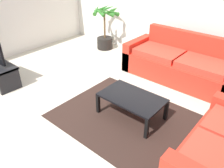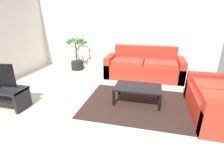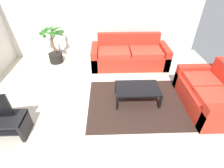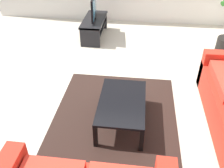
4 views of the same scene
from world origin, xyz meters
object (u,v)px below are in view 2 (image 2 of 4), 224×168
at_px(couch_main, 144,68).
at_px(coffee_table, 138,88).
at_px(couch_loveseat, 220,102).
at_px(tv_stand, 0,94).
at_px(potted_palm, 77,56).

xyz_separation_m(couch_main, coffee_table, (-0.01, -1.65, 0.02)).
relative_size(couch_main, coffee_table, 2.31).
relative_size(couch_loveseat, coffee_table, 1.60).
distance_m(couch_main, couch_loveseat, 2.39).
relative_size(couch_loveseat, tv_stand, 1.42).
distance_m(couch_loveseat, tv_stand, 4.26).
relative_size(tv_stand, potted_palm, 0.95).
distance_m(coffee_table, potted_palm, 2.98).
height_order(tv_stand, coffee_table, tv_stand).
relative_size(tv_stand, coffee_table, 1.13).
bearing_deg(coffee_table, couch_loveseat, -8.02).
height_order(couch_main, couch_loveseat, same).
bearing_deg(tv_stand, potted_palm, 81.36).
distance_m(couch_loveseat, coffee_table, 1.53).
relative_size(couch_main, potted_palm, 1.96).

